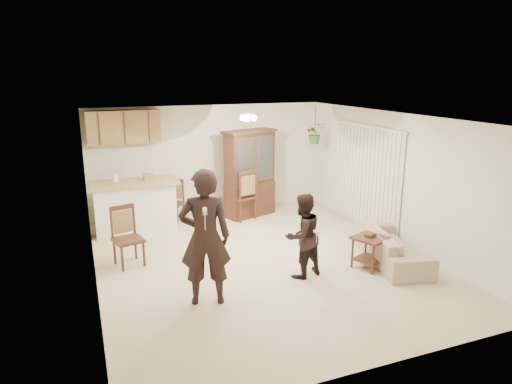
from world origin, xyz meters
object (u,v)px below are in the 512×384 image
object	(u,v)px
chair_bar	(129,249)
child	(302,237)
china_hutch	(250,174)
side_table	(369,252)
sofa	(392,241)
chair_hutch_right	(242,205)
chair_hutch_left	(173,210)
adult	(205,243)

from	to	relation	value
chair_bar	child	bearing A→B (deg)	-44.02
china_hutch	side_table	size ratio (longest dim) A/B	3.03
sofa	chair_hutch_right	distance (m)	3.59
side_table	chair_hutch_right	size ratio (longest dim) A/B	0.56
side_table	chair_hutch_left	xyz separation A→B (m)	(-2.59, 3.66, -0.02)
child	china_hutch	world-z (taller)	china_hutch
china_hutch	side_table	distance (m)	3.65
sofa	chair_hutch_right	bearing A→B (deg)	42.03
adult	chair_hutch_left	distance (m)	3.89
side_table	chair_bar	distance (m)	4.09
side_table	chair_bar	size ratio (longest dim) A/B	0.64
chair_bar	adult	bearing A→B (deg)	-77.33
sofa	child	xyz separation A→B (m)	(-1.75, 0.02, 0.31)
sofa	china_hutch	world-z (taller)	china_hutch
adult	side_table	bearing A→B (deg)	-163.11
child	chair_hutch_left	xyz separation A→B (m)	(-1.38, 3.54, -0.41)
chair_hutch_right	chair_bar	bearing A→B (deg)	15.32
side_table	chair_hutch_right	xyz separation A→B (m)	(-1.10, 3.30, 0.04)
child	china_hutch	size ratio (longest dim) A/B	0.68
adult	chair_hutch_right	distance (m)	3.93
sofa	china_hutch	bearing A→B (deg)	37.15
sofa	chair_hutch_left	distance (m)	4.74
adult	side_table	size ratio (longest dim) A/B	2.76
child	side_table	bearing A→B (deg)	159.21
child	china_hutch	xyz separation A→B (m)	(0.36, 3.36, 0.30)
adult	chair_hutch_left	world-z (taller)	adult
child	china_hutch	bearing A→B (deg)	-111.14
chair_hutch_right	side_table	bearing A→B (deg)	91.04
side_table	chair_hutch_right	distance (m)	3.48
adult	chair_bar	world-z (taller)	adult
china_hutch	chair_bar	distance (m)	3.55
side_table	sofa	bearing A→B (deg)	10.51
adult	child	world-z (taller)	adult
chair_hutch_left	chair_bar	bearing A→B (deg)	-84.55
china_hutch	child	bearing A→B (deg)	-114.09
chair_hutch_left	chair_hutch_right	world-z (taller)	chair_hutch_right
adult	china_hutch	distance (m)	4.18
chair_bar	chair_hutch_left	distance (m)	2.39
adult	child	size ratio (longest dim) A/B	1.33
chair_bar	chair_hutch_right	distance (m)	3.17
china_hutch	chair_bar	world-z (taller)	china_hutch
sofa	chair_bar	size ratio (longest dim) A/B	1.83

